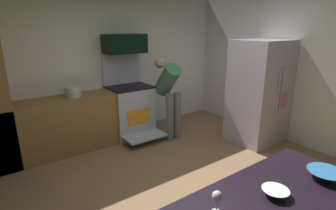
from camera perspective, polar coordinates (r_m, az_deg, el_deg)
The scene contains 12 objects.
ground_plane at distance 3.55m, azimuth 3.26°, elevation -17.76°, with size 5.20×4.80×0.02m, color #896648.
wall_back at distance 5.00m, azimuth -13.78°, elevation 8.27°, with size 5.20×0.12×2.60m, color silver.
wall_right at distance 4.99m, azimuth 26.99°, elevation 6.92°, with size 0.12×4.80×2.60m, color silver.
lower_cabinet_run at distance 4.61m, azimuth -21.68°, elevation -4.11°, with size 2.40×0.60×0.90m, color olive.
oven_range at distance 4.97m, azimuth -8.31°, elevation -0.84°, with size 0.76×1.04×1.54m.
microwave at distance 4.83m, azimuth -9.45°, elevation 13.10°, with size 0.74×0.38×0.34m, color black.
refrigerator at distance 4.85m, azimuth 19.23°, elevation 2.67°, with size 0.88×0.79×1.79m.
person_cook at distance 4.70m, azimuth 0.23°, elevation 2.92°, with size 0.31×0.64×1.46m.
mixing_bowl_large at distance 2.34m, azimuth 31.19°, elevation -12.92°, with size 0.26×0.26×0.06m, color teal.
mixing_bowl_small at distance 1.99m, azimuth 22.41°, elevation -17.29°, with size 0.18×0.18×0.05m, color white.
wine_glass_extra at distance 1.70m, azimuth 10.66°, elevation -19.26°, with size 0.06×0.06×0.15m.
stock_pot at distance 4.50m, azimuth -20.12°, elevation 2.70°, with size 0.25×0.25×0.17m, color beige.
Camera 1 is at (-1.86, -2.25, 2.00)m, focal length 27.85 mm.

